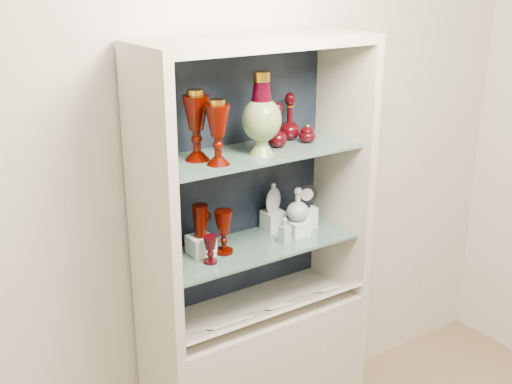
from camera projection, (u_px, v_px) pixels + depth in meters
wall_back at (228, 157)px, 2.84m from camera, size 3.50×0.02×2.80m
cabinet_base at (256, 378)px, 3.00m from camera, size 1.00×0.40×0.75m
cabinet_back_panel at (232, 175)px, 2.84m from camera, size 0.98×0.02×1.15m
cabinet_side_left at (152, 209)px, 2.44m from camera, size 0.04×0.40×1.15m
cabinet_side_right at (342, 168)px, 2.95m from camera, size 0.04×0.40×1.15m
cabinet_top_cap at (256, 42)px, 2.50m from camera, size 1.00×0.40×0.04m
shelf_lower at (253, 246)px, 2.80m from camera, size 0.92×0.34×0.01m
shelf_upper at (253, 153)px, 2.66m from camera, size 0.92×0.34×0.01m
label_ledge at (270, 312)px, 2.79m from camera, size 0.92×0.17×0.09m
label_card_0 at (327, 289)px, 2.95m from camera, size 0.10×0.06×0.03m
label_card_1 at (220, 326)px, 2.65m from camera, size 0.10×0.06×0.03m
label_card_2 at (277, 306)px, 2.80m from camera, size 0.10×0.06×0.03m
label_card_3 at (238, 320)px, 2.69m from camera, size 0.10×0.06×0.03m
pedestal_lamp_left at (218, 132)px, 2.45m from camera, size 0.13×0.13×0.26m
pedestal_lamp_right at (196, 125)px, 2.51m from camera, size 0.14×0.14×0.28m
enamel_urn at (262, 114)px, 2.57m from camera, size 0.18×0.18×0.34m
ruby_decanter_a at (278, 122)px, 2.70m from camera, size 0.10×0.10×0.22m
ruby_decanter_b at (290, 115)px, 2.82m from camera, size 0.12×0.12×0.22m
lidded_bowl at (307, 133)px, 2.79m from camera, size 0.09×0.09×0.08m
cobalt_goblet at (169, 242)px, 2.57m from camera, size 0.10×0.10×0.20m
ruby_goblet_tall at (224, 232)px, 2.69m from camera, size 0.09×0.09×0.19m
ruby_goblet_small at (210, 250)px, 2.61m from camera, size 0.07×0.07×0.12m
riser_ruby_pitcher at (201, 245)px, 2.70m from camera, size 0.10×0.10×0.08m
ruby_pitcher at (200, 221)px, 2.66m from camera, size 0.11×0.08×0.14m
clear_square_bottle at (285, 230)px, 2.80m from camera, size 0.05×0.05×0.12m
riser_flat_flask at (273, 220)px, 2.95m from camera, size 0.09×0.09×0.09m
flat_flask at (273, 197)px, 2.91m from camera, size 0.11×0.07×0.14m
riser_clear_round_decanter at (297, 228)px, 2.89m from camera, size 0.09×0.09×0.07m
clear_round_decanter at (298, 205)px, 2.85m from camera, size 0.13×0.13×0.15m
riser_cameo_medallion at (306, 217)px, 2.97m from camera, size 0.08×0.08×0.10m
cameo_medallion at (306, 195)px, 2.94m from camera, size 0.10×0.07×0.12m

